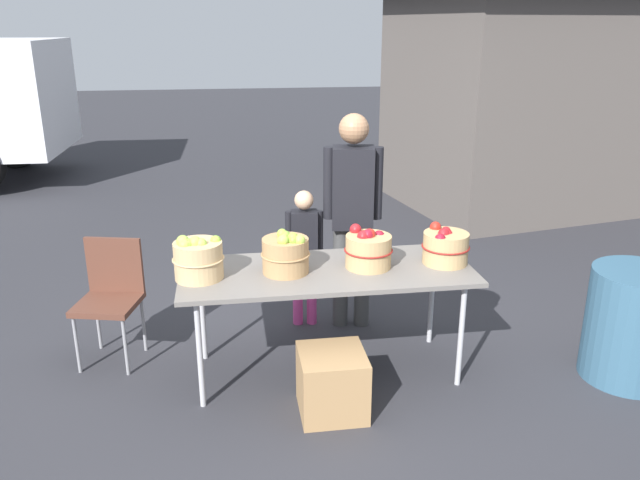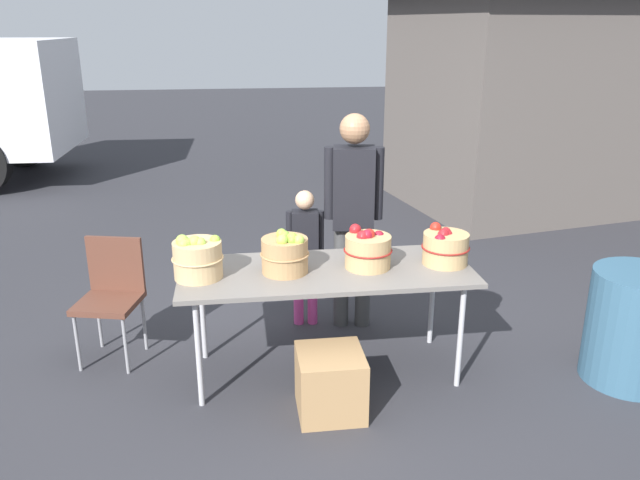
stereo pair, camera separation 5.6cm
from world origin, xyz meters
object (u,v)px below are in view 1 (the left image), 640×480
at_px(apple_basket_red_0, 368,250).
at_px(folding_chair, 111,291).
at_px(apple_basket_green_0, 198,258).
at_px(market_table, 327,276).
at_px(vendor_adult, 353,206).
at_px(produce_crate, 332,383).
at_px(trash_barrel, 633,325).
at_px(apple_basket_red_1, 445,247).
at_px(apple_basket_green_1, 286,254).
at_px(child_customer, 304,247).

xyz_separation_m(apple_basket_red_0, folding_chair, (-1.73, 0.42, -0.36)).
height_order(apple_basket_green_0, apple_basket_red_0, apple_basket_green_0).
bearing_deg(apple_basket_green_0, market_table, 1.63).
distance_m(vendor_adult, folding_chair, 1.83).
height_order(apple_basket_green_0, vendor_adult, vendor_adult).
bearing_deg(apple_basket_green_0, folding_chair, 144.71).
relative_size(market_table, produce_crate, 4.77).
xyz_separation_m(market_table, trash_barrel, (1.99, -0.36, -0.33)).
height_order(apple_basket_red_1, folding_chair, apple_basket_red_1).
xyz_separation_m(market_table, apple_basket_red_1, (0.79, -0.00, 0.16)).
xyz_separation_m(apple_basket_green_0, apple_basket_green_1, (0.55, 0.01, -0.01)).
xyz_separation_m(apple_basket_red_1, produce_crate, (-0.84, -0.48, -0.67)).
distance_m(market_table, apple_basket_red_1, 0.81).
relative_size(market_table, vendor_adult, 1.14).
bearing_deg(apple_basket_red_0, trash_barrel, -12.21).
bearing_deg(trash_barrel, vendor_adult, 148.31).
bearing_deg(apple_basket_red_1, apple_basket_green_0, -179.22).
relative_size(apple_basket_green_0, folding_chair, 0.38).
bearing_deg(child_customer, market_table, 98.44).
xyz_separation_m(market_table, vendor_adult, (0.30, 0.68, 0.27)).
relative_size(apple_basket_green_1, vendor_adult, 0.19).
relative_size(vendor_adult, trash_barrel, 2.18).
distance_m(apple_basket_red_0, child_customer, 0.84).
bearing_deg(apple_basket_red_0, apple_basket_green_1, -178.35).
xyz_separation_m(market_table, child_customer, (-0.05, 0.74, -0.06)).
bearing_deg(apple_basket_red_0, folding_chair, 166.40).
bearing_deg(apple_basket_green_1, child_customer, 74.23).
relative_size(apple_basket_red_0, trash_barrel, 0.42).
xyz_separation_m(apple_basket_red_1, child_customer, (-0.85, 0.74, -0.22)).
relative_size(apple_basket_red_1, folding_chair, 0.37).
height_order(market_table, apple_basket_red_0, apple_basket_red_0).
distance_m(vendor_adult, produce_crate, 1.43).
distance_m(market_table, apple_basket_green_0, 0.84).
bearing_deg(vendor_adult, child_customer, -0.54).
bearing_deg(apple_basket_green_1, market_table, 1.81).
bearing_deg(apple_basket_red_1, trash_barrel, -16.88).
bearing_deg(produce_crate, folding_chair, 147.40).
relative_size(market_table, child_customer, 1.75).
bearing_deg(apple_basket_green_1, apple_basket_green_0, -178.45).
relative_size(apple_basket_red_0, child_customer, 0.29).
relative_size(apple_basket_green_0, apple_basket_red_1, 1.01).
height_order(apple_basket_red_0, folding_chair, apple_basket_red_0).
height_order(market_table, folding_chair, folding_chair).
relative_size(apple_basket_green_0, produce_crate, 0.81).
distance_m(market_table, trash_barrel, 2.05).
distance_m(market_table, apple_basket_red_0, 0.32).
distance_m(market_table, vendor_adult, 0.79).
bearing_deg(trash_barrel, apple_basket_red_0, 167.79).
height_order(apple_basket_red_0, trash_barrel, apple_basket_red_0).
distance_m(apple_basket_red_0, folding_chair, 1.81).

